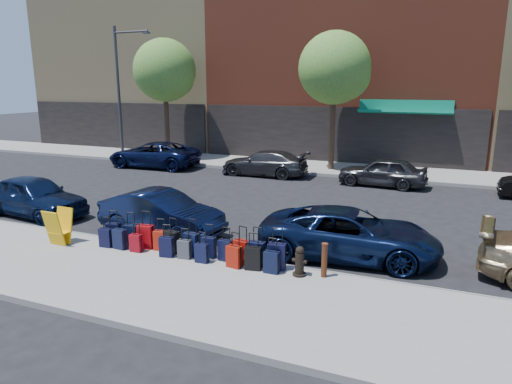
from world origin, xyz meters
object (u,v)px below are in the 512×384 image
at_px(tree_left, 167,72).
at_px(car_far_0, 154,154).
at_px(display_rack, 59,227).
at_px(bollard, 324,260).
at_px(streetlight, 121,85).
at_px(tree_center, 337,70).
at_px(car_far_1, 264,163).
at_px(car_far_2, 382,172).
at_px(suitcase_front_5, 192,244).
at_px(car_near_2, 350,234).
at_px(fire_hydrant, 300,262).
at_px(car_near_1, 161,213).
at_px(car_near_0, 34,196).

height_order(tree_left, car_far_0, tree_left).
bearing_deg(display_rack, car_far_0, 114.46).
bearing_deg(bollard, streetlight, 140.46).
height_order(tree_center, car_far_1, tree_center).
xyz_separation_m(streetlight, car_far_2, (16.39, -2.04, -3.97)).
distance_m(display_rack, car_far_1, 12.62).
bearing_deg(display_rack, streetlight, 122.96).
bearing_deg(suitcase_front_5, display_rack, -161.93).
relative_size(display_rack, car_near_2, 0.21).
height_order(car_far_0, car_far_1, car_far_0).
bearing_deg(car_far_1, fire_hydrant, 25.04).
bearing_deg(tree_center, car_near_2, -75.08).
bearing_deg(car_near_1, car_near_0, 95.35).
bearing_deg(suitcase_front_5, car_near_1, 149.93).
xyz_separation_m(car_near_2, car_far_0, (-13.24, 9.86, 0.06)).
distance_m(tree_left, car_far_1, 9.11).
bearing_deg(display_rack, suitcase_front_5, 10.53).
height_order(car_near_2, car_far_0, car_far_0).
relative_size(display_rack, car_near_1, 0.25).
distance_m(fire_hydrant, car_far_1, 13.28).
bearing_deg(tree_center, car_far_2, -42.88).
distance_m(suitcase_front_5, fire_hydrant, 3.09).
distance_m(streetlight, car_far_1, 11.21).
height_order(streetlight, car_near_1, streetlight).
relative_size(tree_left, streetlight, 0.91).
bearing_deg(car_far_0, display_rack, 20.99).
distance_m(streetlight, fire_hydrant, 21.49).
relative_size(tree_center, car_far_2, 1.80).
distance_m(streetlight, car_near_0, 13.69).
relative_size(car_far_0, car_far_1, 1.16).
height_order(car_near_1, car_near_2, car_near_1).
relative_size(tree_left, car_near_1, 1.75).
bearing_deg(suitcase_front_5, tree_left, 133.43).
height_order(bollard, car_near_1, car_near_1).
distance_m(tree_left, fire_hydrant, 20.08).
relative_size(bollard, car_far_2, 0.21).
bearing_deg(fire_hydrant, bollard, 19.58).
xyz_separation_m(display_rack, car_near_1, (1.93, 2.33, 0.02)).
xyz_separation_m(tree_left, bollard, (13.59, -14.34, -4.82)).
bearing_deg(car_far_2, display_rack, -27.53).
xyz_separation_m(tree_left, car_near_0, (2.39, -12.68, -4.68)).
bearing_deg(car_far_1, streetlight, -99.75).
relative_size(bollard, car_far_0, 0.16).
bearing_deg(car_far_0, car_far_1, 88.67).
bearing_deg(tree_left, display_rack, -68.49).
xyz_separation_m(streetlight, car_near_0, (5.33, -11.98, -3.93)).
distance_m(tree_center, car_near_0, 15.76).
distance_m(tree_left, display_rack, 16.81).
distance_m(suitcase_front_5, display_rack, 4.07).
height_order(bollard, car_near_0, car_near_0).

